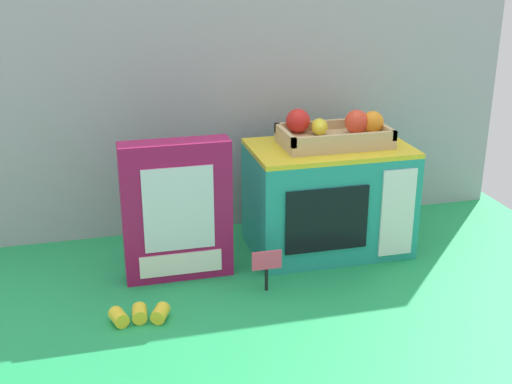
% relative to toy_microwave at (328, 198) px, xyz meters
% --- Properties ---
extents(ground_plane, '(1.70, 1.70, 0.00)m').
position_rel_toy_microwave_xyz_m(ground_plane, '(-0.22, -0.05, -0.14)').
color(ground_plane, '#219E54').
rests_on(ground_plane, ground).
extents(display_back_panel, '(1.61, 0.03, 0.74)m').
position_rel_toy_microwave_xyz_m(display_back_panel, '(-0.22, 0.23, 0.23)').
color(display_back_panel, '#A0A3A8').
rests_on(display_back_panel, ground).
extents(toy_microwave, '(0.40, 0.25, 0.28)m').
position_rel_toy_microwave_xyz_m(toy_microwave, '(0.00, 0.00, 0.00)').
color(toy_microwave, teal).
rests_on(toy_microwave, ground).
extents(food_groups_crate, '(0.27, 0.16, 0.08)m').
position_rel_toy_microwave_xyz_m(food_groups_crate, '(0.02, 0.02, 0.17)').
color(food_groups_crate, tan).
rests_on(food_groups_crate, toy_microwave).
extents(cookie_set_box, '(0.26, 0.07, 0.34)m').
position_rel_toy_microwave_xyz_m(cookie_set_box, '(-0.40, -0.06, 0.03)').
color(cookie_set_box, '#99144C').
rests_on(cookie_set_box, ground).
extents(price_sign, '(0.07, 0.01, 0.10)m').
position_rel_toy_microwave_xyz_m(price_sign, '(-0.21, -0.19, -0.07)').
color(price_sign, black).
rests_on(price_sign, ground).
extents(loose_toy_banana, '(0.13, 0.06, 0.03)m').
position_rel_toy_microwave_xyz_m(loose_toy_banana, '(-0.51, -0.25, -0.12)').
color(loose_toy_banana, yellow).
rests_on(loose_toy_banana, ground).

